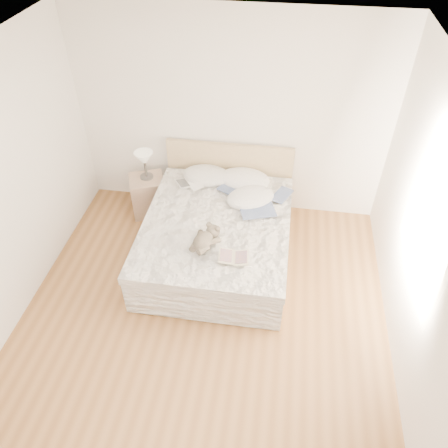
{
  "coord_description": "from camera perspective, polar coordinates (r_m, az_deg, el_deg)",
  "views": [
    {
      "loc": [
        0.67,
        -2.71,
        3.98
      ],
      "look_at": [
        0.1,
        1.05,
        0.62
      ],
      "focal_mm": 35.0,
      "sensor_mm": 36.0,
      "label": 1
    }
  ],
  "objects": [
    {
      "name": "wall_right",
      "position": [
        4.0,
        25.58,
        -4.72
      ],
      "size": [
        0.02,
        4.5,
        2.7
      ],
      "primitive_type": "cube",
      "color": "white",
      "rests_on": "ground"
    },
    {
      "name": "pillow_left",
      "position": [
        5.81,
        -2.29,
        6.35
      ],
      "size": [
        0.67,
        0.49,
        0.19
      ],
      "primitive_type": "ellipsoid",
      "rotation": [
        0.0,
        0.0,
        -0.06
      ],
      "color": "silver",
      "rests_on": "bed"
    },
    {
      "name": "bed",
      "position": [
        5.4,
        -0.81,
        -1.41
      ],
      "size": [
        1.72,
        2.14,
        1.0
      ],
      "color": "tan",
      "rests_on": "floor"
    },
    {
      "name": "blouse",
      "position": [
        5.38,
        4.01,
        2.88
      ],
      "size": [
        0.84,
        0.86,
        0.03
      ],
      "primitive_type": null,
      "rotation": [
        0.0,
        0.0,
        0.33
      ],
      "color": "#3F4E76",
      "rests_on": "bed"
    },
    {
      "name": "pillow_right",
      "position": [
        5.44,
        3.46,
        3.49
      ],
      "size": [
        0.75,
        0.68,
        0.18
      ],
      "primitive_type": "ellipsoid",
      "rotation": [
        0.0,
        0.0,
        0.53
      ],
      "color": "white",
      "rests_on": "bed"
    },
    {
      "name": "teddy_bear",
      "position": [
        4.77,
        -2.75,
        -2.78
      ],
      "size": [
        0.37,
        0.43,
        0.19
      ],
      "primitive_type": null,
      "rotation": [
        0.0,
        0.0,
        -0.39
      ],
      "color": "brown",
      "rests_on": "bed"
    },
    {
      "name": "ceiling",
      "position": [
        3.07,
        -5.0,
        16.71
      ],
      "size": [
        4.0,
        4.5,
        0.0
      ],
      "primitive_type": "cube",
      "color": "white",
      "rests_on": "ground"
    },
    {
      "name": "pillow_middle",
      "position": [
        5.74,
        2.68,
        5.87
      ],
      "size": [
        0.71,
        0.54,
        0.2
      ],
      "primitive_type": "ellipsoid",
      "rotation": [
        0.0,
        0.0,
        -0.1
      ],
      "color": "white",
      "rests_on": "bed"
    },
    {
      "name": "childrens_book",
      "position": [
        4.67,
        1.25,
        -4.38
      ],
      "size": [
        0.35,
        0.26,
        0.02
      ],
      "primitive_type": "cube",
      "rotation": [
        0.0,
        0.0,
        0.1
      ],
      "color": "beige",
      "rests_on": "bed"
    },
    {
      "name": "wall_back",
      "position": [
        5.65,
        0.87,
        13.74
      ],
      "size": [
        4.0,
        0.02,
        2.7
      ],
      "primitive_type": "cube",
      "color": "white",
      "rests_on": "ground"
    },
    {
      "name": "window",
      "position": [
        4.14,
        25.05,
        -0.79
      ],
      "size": [
        0.02,
        1.3,
        1.1
      ],
      "primitive_type": "cube",
      "color": "white",
      "rests_on": "wall_right"
    },
    {
      "name": "photo_book",
      "position": [
        5.68,
        -4.58,
        5.16
      ],
      "size": [
        0.4,
        0.38,
        0.02
      ],
      "primitive_type": "cube",
      "rotation": [
        0.0,
        0.0,
        0.64
      ],
      "color": "white",
      "rests_on": "bed"
    },
    {
      "name": "table_lamp",
      "position": [
        5.85,
        -10.36,
        8.26
      ],
      "size": [
        0.32,
        0.32,
        0.39
      ],
      "color": "#4A443F",
      "rests_on": "nightstand"
    },
    {
      "name": "floor",
      "position": [
        4.86,
        -3.11,
        -13.6
      ],
      "size": [
        4.0,
        4.5,
        0.0
      ],
      "primitive_type": "cube",
      "color": "brown",
      "rests_on": "ground"
    },
    {
      "name": "nightstand",
      "position": [
        6.14,
        -9.85,
        3.73
      ],
      "size": [
        0.56,
        0.53,
        0.56
      ],
      "primitive_type": "cube",
      "rotation": [
        0.0,
        0.0,
        0.36
      ],
      "color": "#9F8369",
      "rests_on": "floor"
    }
  ]
}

